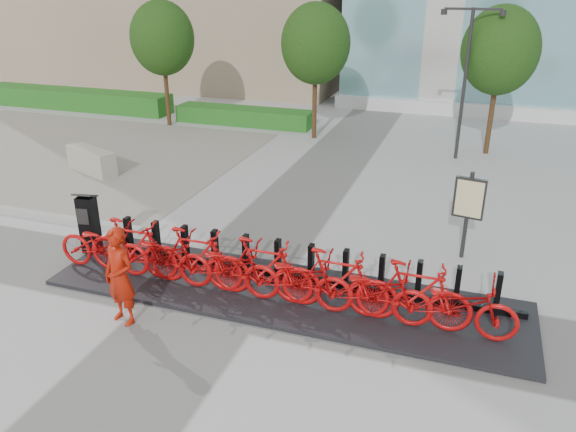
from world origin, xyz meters
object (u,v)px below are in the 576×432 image
(bike_0, at_px, (104,246))
(map_sign, at_px, (469,202))
(kiosk, at_px, (89,223))
(jersey_barrier, at_px, (91,161))
(worker_red, at_px, (120,276))

(bike_0, relative_size, map_sign, 1.05)
(kiosk, relative_size, jersey_barrier, 0.71)
(bike_0, height_order, map_sign, map_sign)
(jersey_barrier, bearing_deg, bike_0, -29.08)
(kiosk, bearing_deg, bike_0, -46.92)
(worker_red, height_order, jersey_barrier, worker_red)
(jersey_barrier, xyz_separation_m, map_sign, (11.74, -2.36, 0.96))
(kiosk, bearing_deg, map_sign, 8.63)
(bike_0, relative_size, jersey_barrier, 1.05)
(bike_0, bearing_deg, worker_red, -135.55)
(jersey_barrier, bearing_deg, worker_red, -27.88)
(worker_red, bearing_deg, bike_0, 149.62)
(worker_red, bearing_deg, jersey_barrier, 145.37)
(kiosk, height_order, worker_red, worker_red)
(kiosk, distance_m, map_sign, 8.47)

